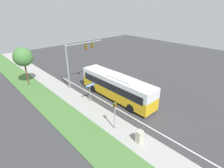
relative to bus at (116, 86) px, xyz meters
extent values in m
plane|color=#38383A|center=(1.72, -2.82, -1.93)|extent=(80.00, 80.00, 0.00)
cube|color=#9E9E99|center=(-4.48, -2.82, -1.87)|extent=(2.80, 80.00, 0.12)
cube|color=#477538|center=(-7.68, -2.82, -1.88)|extent=(3.60, 80.00, 0.10)
cube|color=silver|center=(-1.88, -2.82, -1.92)|extent=(0.14, 30.00, 0.01)
cube|color=gold|center=(0.00, 0.01, -0.75)|extent=(2.54, 12.11, 1.61)
cube|color=silver|center=(0.00, 0.01, 0.71)|extent=(2.54, 12.11, 1.31)
cube|color=black|center=(0.00, 0.01, 0.26)|extent=(2.58, 11.14, 0.99)
cube|color=silver|center=(0.00, -0.89, 1.49)|extent=(1.78, 4.24, 0.24)
cylinder|color=black|center=(-1.22, 3.77, -1.38)|extent=(0.28, 1.09, 1.09)
cylinder|color=black|center=(1.22, 3.77, -1.38)|extent=(0.28, 1.09, 1.09)
cylinder|color=black|center=(-1.22, -3.74, -1.38)|extent=(0.28, 1.09, 1.09)
cylinder|color=black|center=(1.22, -3.74, -1.38)|extent=(0.28, 1.09, 1.09)
cylinder|color=#939399|center=(-3.33, 7.00, 1.58)|extent=(0.20, 0.20, 7.02)
cylinder|color=#939399|center=(-0.05, 7.00, 4.84)|extent=(6.56, 0.14, 0.14)
cube|color=#47470F|center=(0.17, 7.00, 4.22)|extent=(0.32, 0.28, 0.90)
sphere|color=red|center=(0.17, 6.82, 3.97)|extent=(0.18, 0.18, 0.18)
cube|color=#47470F|center=(1.37, 7.00, 4.22)|extent=(0.32, 0.28, 0.90)
sphere|color=red|center=(1.37, 6.82, 3.97)|extent=(0.18, 0.18, 0.18)
cylinder|color=#939399|center=(-4.88, -4.76, -0.30)|extent=(0.12, 0.12, 3.26)
cube|color=#47470F|center=(-4.88, -4.76, 1.11)|extent=(0.28, 0.24, 0.44)
sphere|color=red|center=(-4.88, -4.91, 1.11)|extent=(0.14, 0.14, 0.14)
cylinder|color=#939399|center=(-3.40, 1.58, -0.54)|extent=(0.08, 0.08, 2.77)
cube|color=#19478C|center=(-3.26, 1.58, 0.60)|extent=(1.46, 0.03, 0.40)
cube|color=white|center=(-3.26, 1.56, 0.60)|extent=(1.24, 0.01, 0.14)
cube|color=#B7B29E|center=(-4.54, -7.80, -1.17)|extent=(0.64, 0.52, 1.28)
cylinder|color=brown|center=(-7.49, 13.00, 0.06)|extent=(0.24, 0.24, 3.77)
sphere|color=#427538|center=(-7.49, 13.00, 2.82)|extent=(2.95, 2.95, 2.95)
camera|label=1|loc=(-15.25, -15.49, 10.28)|focal=28.00mm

